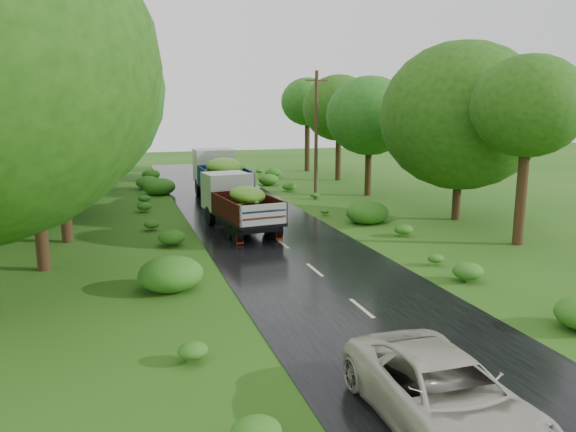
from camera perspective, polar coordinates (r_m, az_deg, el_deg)
name	(u,v)px	position (r m, az deg, el deg)	size (l,w,h in m)	color
ground	(437,370)	(13.48, 14.86, -14.88)	(120.00, 120.00, 0.00)	#1D4D10
road	(348,297)	(17.55, 6.12, -8.21)	(6.50, 80.00, 0.02)	black
road_lines	(336,287)	(18.41, 4.88, -7.19)	(0.12, 69.60, 0.00)	#BFB78C
truck_near	(238,200)	(26.27, -5.11, 1.59)	(2.81, 6.19, 2.51)	black
truck_far	(220,173)	(34.76, -6.93, 4.38)	(2.55, 7.05, 2.96)	black
car	(444,395)	(11.03, 15.57, -17.08)	(2.26, 4.90, 1.36)	beige
utility_pole	(316,134)	(34.65, 2.88, 8.31)	(1.36, 0.22, 7.79)	#382616
trees_left	(32,88)	(32.25, -24.56, 11.71)	(7.82, 35.23, 9.02)	black
trees_right	(390,111)	(35.38, 10.32, 10.41)	(4.71, 30.39, 7.35)	black
shrubs	(270,226)	(25.64, -1.86, -1.05)	(11.90, 44.00, 0.70)	#266317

